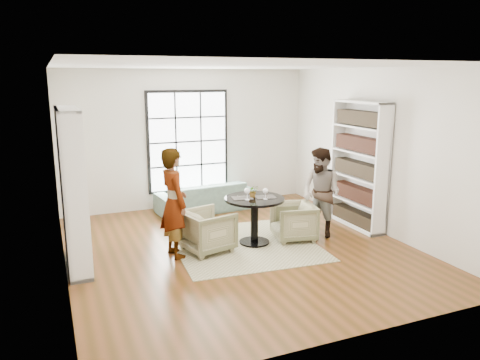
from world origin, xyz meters
name	(u,v)px	position (x,y,z in m)	size (l,w,h in m)	color
ground	(240,249)	(0.00, 0.00, 0.00)	(6.00, 6.00, 0.00)	brown
room_shell	(228,170)	(0.00, 0.54, 1.26)	(6.00, 6.01, 6.00)	silver
rug	(245,245)	(0.15, 0.14, 0.01)	(2.36, 2.36, 0.01)	tan
pedestal_table	(254,211)	(0.33, 0.16, 0.59)	(1.03, 1.03, 0.82)	black
sofa	(206,196)	(0.21, 2.45, 0.31)	(2.09, 0.82, 0.61)	slate
armchair_left	(207,231)	(-0.53, 0.14, 0.35)	(0.75, 0.77, 0.70)	#C3BD8B
armchair_right	(293,222)	(1.06, 0.08, 0.33)	(0.70, 0.72, 0.65)	tan
person_left	(174,203)	(-1.08, 0.14, 0.88)	(0.64, 0.42, 1.76)	gray
person_right	(321,193)	(1.61, 0.08, 0.80)	(0.78, 0.61, 1.61)	gray
placemat_left	(242,198)	(0.13, 0.22, 0.82)	(0.34, 0.26, 0.01)	#262421
placemat_right	(265,197)	(0.52, 0.12, 0.82)	(0.34, 0.26, 0.01)	#262421
cutlery_left	(242,198)	(0.13, 0.22, 0.83)	(0.14, 0.22, 0.01)	silver
cutlery_right	(265,197)	(0.52, 0.12, 0.83)	(0.14, 0.22, 0.01)	silver
wine_glass_left	(247,191)	(0.17, 0.09, 0.97)	(0.09, 0.09, 0.21)	silver
wine_glass_right	(265,191)	(0.46, 0.00, 0.95)	(0.09, 0.09, 0.19)	silver
flower_centerpiece	(253,191)	(0.33, 0.21, 0.92)	(0.19, 0.16, 0.21)	gray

